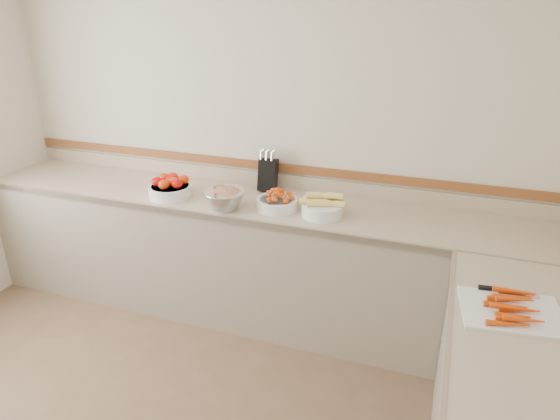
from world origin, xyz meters
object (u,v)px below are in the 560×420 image
(cherry_tomato_bowl, at_px, (277,202))
(corn_bowl, at_px, (322,207))
(cutting_board, at_px, (512,309))
(knife_block, at_px, (268,174))
(rhubarb_bowl, at_px, (225,198))
(tomato_bowl, at_px, (170,187))

(cherry_tomato_bowl, relative_size, corn_bowl, 0.93)
(corn_bowl, relative_size, cutting_board, 0.64)
(knife_block, distance_m, cutting_board, 1.89)
(corn_bowl, bearing_deg, cutting_board, -35.58)
(cherry_tomato_bowl, bearing_deg, knife_block, 120.37)
(cutting_board, bearing_deg, knife_block, 145.15)
(cherry_tomato_bowl, bearing_deg, corn_bowl, -1.95)
(cherry_tomato_bowl, height_order, cutting_board, cherry_tomato_bowl)
(rhubarb_bowl, bearing_deg, cutting_board, -21.04)
(cutting_board, bearing_deg, rhubarb_bowl, 158.96)
(tomato_bowl, bearing_deg, cherry_tomato_bowl, 2.62)
(knife_block, height_order, corn_bowl, knife_block)
(knife_block, relative_size, cutting_board, 0.66)
(cutting_board, bearing_deg, cherry_tomato_bowl, 150.67)
(tomato_bowl, bearing_deg, rhubarb_bowl, -10.51)
(corn_bowl, xyz_separation_m, rhubarb_bowl, (-0.63, -0.11, 0.02))
(tomato_bowl, xyz_separation_m, rhubarb_bowl, (0.46, -0.08, 0.01))
(knife_block, distance_m, tomato_bowl, 0.69)
(cutting_board, bearing_deg, corn_bowl, 144.42)
(corn_bowl, height_order, cutting_board, corn_bowl)
(corn_bowl, relative_size, rhubarb_bowl, 1.08)
(tomato_bowl, relative_size, corn_bowl, 1.02)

